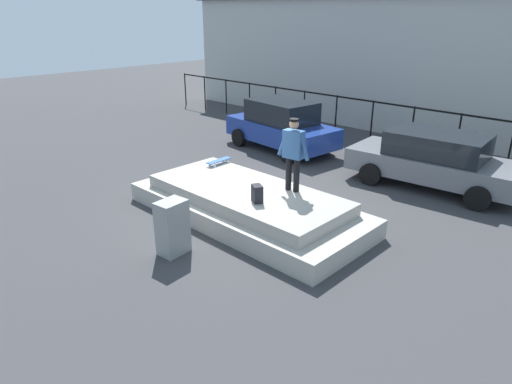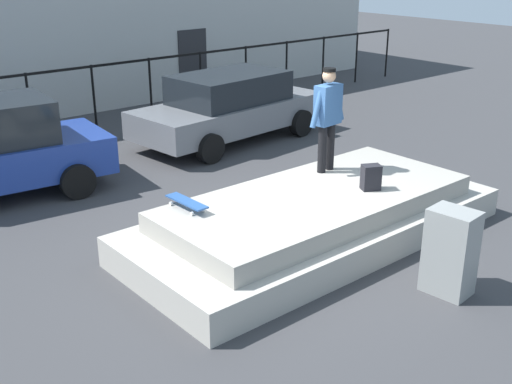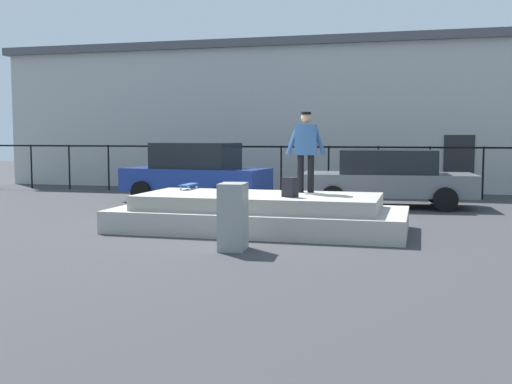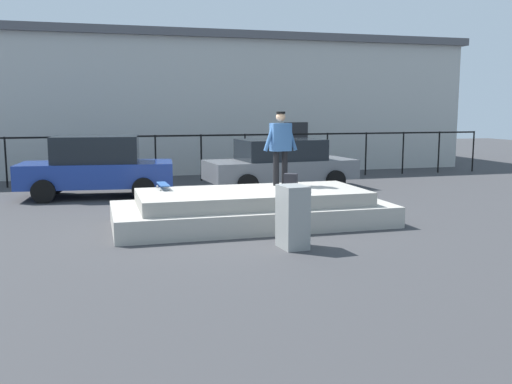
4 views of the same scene
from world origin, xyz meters
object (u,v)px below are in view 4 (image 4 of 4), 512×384
object	(u,v)px
backpack	(291,183)
car_grey_sedan_mid	(280,163)
car_blue_sedan_near	(97,166)
utility_box	(293,217)
skateboard	(163,184)
skateboarder	(281,143)

from	to	relation	value
backpack	car_grey_sedan_mid	world-z (taller)	car_grey_sedan_mid
car_blue_sedan_near	utility_box	size ratio (longest dim) A/B	3.85
utility_box	skateboard	bearing A→B (deg)	117.69
skateboarder	skateboard	distance (m)	2.87
skateboarder	car_blue_sedan_near	size ratio (longest dim) A/B	0.38
car_blue_sedan_near	car_grey_sedan_mid	size ratio (longest dim) A/B	0.92
car_blue_sedan_near	utility_box	distance (m)	8.09
backpack	car_blue_sedan_near	bearing A→B (deg)	-25.47
skateboarder	backpack	size ratio (longest dim) A/B	4.35
skateboarder	utility_box	size ratio (longest dim) A/B	1.48
backpack	car_grey_sedan_mid	size ratio (longest dim) A/B	0.08
skateboarder	car_blue_sedan_near	bearing A→B (deg)	133.31
backpack	skateboard	bearing A→B (deg)	3.48
skateboarder	backpack	world-z (taller)	skateboarder
skateboarder	car_blue_sedan_near	world-z (taller)	skateboarder
car_grey_sedan_mid	car_blue_sedan_near	bearing A→B (deg)	-178.87
skateboarder	backpack	bearing A→B (deg)	-96.25
backpack	car_grey_sedan_mid	bearing A→B (deg)	-77.86
skateboarder	car_blue_sedan_near	distance (m)	6.09
car_grey_sedan_mid	skateboarder	bearing A→B (deg)	-108.26
skateboard	car_grey_sedan_mid	world-z (taller)	car_grey_sedan_mid
utility_box	car_grey_sedan_mid	bearing A→B (deg)	68.10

